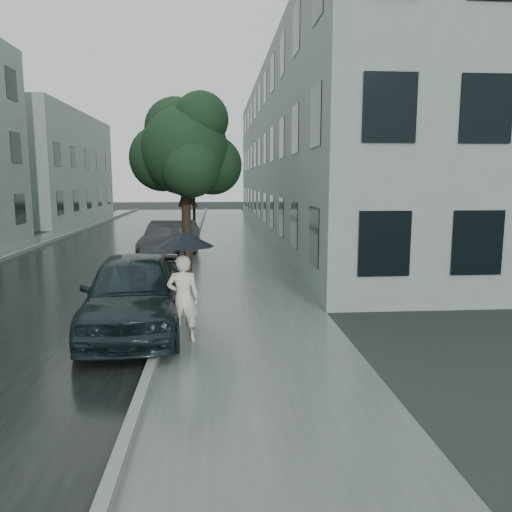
{
  "coord_description": "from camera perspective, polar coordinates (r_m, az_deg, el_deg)",
  "views": [
    {
      "loc": [
        -0.5,
        -9.5,
        3.04
      ],
      "look_at": [
        0.39,
        1.81,
        1.3
      ],
      "focal_mm": 35.0,
      "sensor_mm": 36.0,
      "label": 1
    }
  ],
  "objects": [
    {
      "name": "pedestrian",
      "position": [
        9.48,
        -8.33,
        -4.81
      ],
      "size": [
        0.61,
        0.41,
        1.66
      ],
      "primitive_type": "imported",
      "rotation": [
        0.0,
        0.0,
        3.12
      ],
      "color": "silver",
      "rests_on": "sidewalk"
    },
    {
      "name": "sidewalk",
      "position": [
        21.73,
        -2.49,
        0.68
      ],
      "size": [
        3.5,
        60.0,
        0.01
      ],
      "primitive_type": "cube",
      "color": "slate",
      "rests_on": "ground"
    },
    {
      "name": "kerb_near",
      "position": [
        21.73,
        -7.31,
        0.81
      ],
      "size": [
        0.15,
        60.0,
        0.15
      ],
      "primitive_type": "cube",
      "color": "slate",
      "rests_on": "ground"
    },
    {
      "name": "building_far_b",
      "position": [
        41.68,
        -23.41,
        9.33
      ],
      "size": [
        7.02,
        18.0,
        8.0
      ],
      "color": "gray",
      "rests_on": "ground"
    },
    {
      "name": "ground",
      "position": [
        9.99,
        -1.45,
        -9.01
      ],
      "size": [
        120.0,
        120.0,
        0.0
      ],
      "primitive_type": "plane",
      "color": "black",
      "rests_on": "ground"
    },
    {
      "name": "car_far",
      "position": [
        19.38,
        -9.72,
        1.79
      ],
      "size": [
        2.08,
        4.63,
        1.47
      ],
      "primitive_type": "imported",
      "rotation": [
        0.0,
        0.0,
        -0.12
      ],
      "color": "#27292D",
      "rests_on": "ground"
    },
    {
      "name": "car_near",
      "position": [
        10.39,
        -13.86,
        -4.05
      ],
      "size": [
        2.19,
        4.72,
        1.57
      ],
      "primitive_type": "imported",
      "rotation": [
        0.0,
        0.0,
        0.07
      ],
      "color": "black",
      "rests_on": "ground"
    },
    {
      "name": "street_tree",
      "position": [
        15.88,
        -8.11,
        11.9
      ],
      "size": [
        3.53,
        3.21,
        5.67
      ],
      "color": "#332619",
      "rests_on": "ground"
    },
    {
      "name": "lamp_post",
      "position": [
        21.36,
        -7.55,
        8.55
      ],
      "size": [
        0.84,
        0.37,
        5.26
      ],
      "rotation": [
        0.0,
        0.0,
        -0.14
      ],
      "color": "black",
      "rests_on": "ground"
    },
    {
      "name": "sidewalk_far",
      "position": [
        23.5,
        -26.98,
        0.34
      ],
      "size": [
        1.7,
        60.0,
        0.01
      ],
      "primitive_type": "cube",
      "color": "#4C5451",
      "rests_on": "ground"
    },
    {
      "name": "building_near",
      "position": [
        29.64,
        7.26,
        11.47
      ],
      "size": [
        7.02,
        36.0,
        9.0
      ],
      "color": "gray",
      "rests_on": "ground"
    },
    {
      "name": "umbrella",
      "position": [
        9.32,
        -8.17,
        1.94
      ],
      "size": [
        1.41,
        1.41,
        1.21
      ],
      "rotation": [
        0.0,
        0.0,
        0.31
      ],
      "color": "black",
      "rests_on": "ground"
    },
    {
      "name": "kerb_far",
      "position": [
        23.16,
        -24.88,
        0.55
      ],
      "size": [
        0.15,
        60.0,
        0.15
      ],
      "primitive_type": "cube",
      "color": "slate",
      "rests_on": "ground"
    },
    {
      "name": "asphalt_road",
      "position": [
        22.19,
        -16.37,
        0.49
      ],
      "size": [
        6.85,
        60.0,
        0.0
      ],
      "primitive_type": "cube",
      "color": "black",
      "rests_on": "ground"
    }
  ]
}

